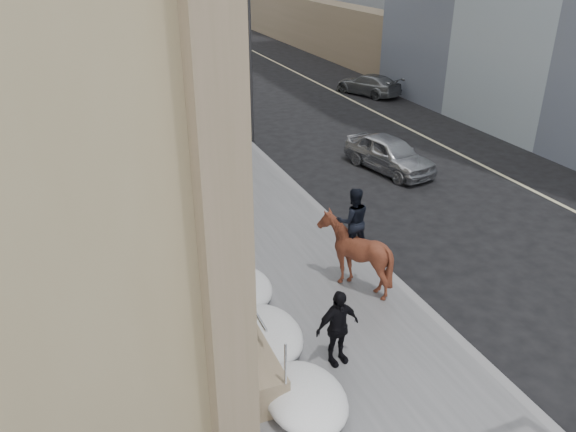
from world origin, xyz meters
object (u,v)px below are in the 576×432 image
object	(u,v)px
mounted_horse_left	(197,226)
car_grey	(368,84)
mounted_horse_right	(354,248)
pedestrian	(337,328)
car_silver	(389,154)

from	to	relation	value
mounted_horse_left	car_grey	size ratio (longest dim) A/B	0.63
mounted_horse_right	pedestrian	xyz separation A→B (m)	(-1.68, -2.49, -0.22)
mounted_horse_right	pedestrian	size ratio (longest dim) A/B	1.52
mounted_horse_left	car_silver	distance (m)	9.56
car_silver	car_grey	xyz separation A→B (m)	(5.30, 11.16, -0.09)
mounted_horse_right	car_grey	world-z (taller)	mounted_horse_right
car_silver	pedestrian	bearing A→B (deg)	-138.10
car_grey	mounted_horse_right	bearing A→B (deg)	37.99
mounted_horse_left	car_silver	size ratio (longest dim) A/B	0.64
mounted_horse_right	car_silver	world-z (taller)	mounted_horse_right
mounted_horse_left	car_silver	xyz separation A→B (m)	(8.58, 4.18, -0.44)
mounted_horse_left	car_silver	world-z (taller)	mounted_horse_left
pedestrian	car_silver	size ratio (longest dim) A/B	0.43
mounted_horse_right	car_grey	size ratio (longest dim) A/B	0.63
mounted_horse_right	car_silver	bearing A→B (deg)	-115.31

